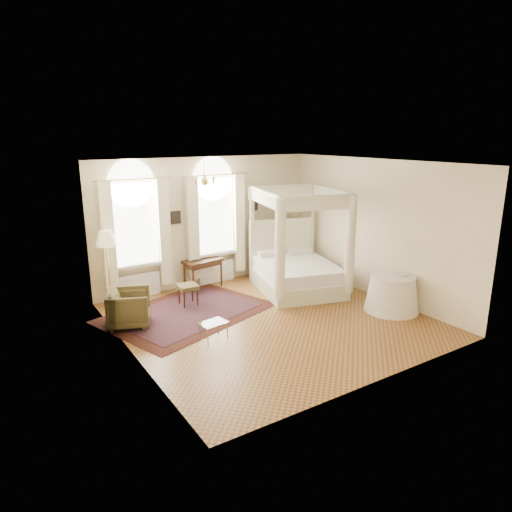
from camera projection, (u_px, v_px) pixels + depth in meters
The scene contains 18 objects.
ground at pixel (271, 319), 9.77m from camera, with size 6.00×6.00×0.00m, color olive.
room_walls at pixel (272, 229), 9.26m from camera, with size 6.00×6.00×6.00m.
window_left at pixel (136, 237), 10.74m from camera, with size 1.62×0.27×3.29m.
window_right at pixel (216, 228), 11.83m from camera, with size 1.62×0.27×3.29m.
chandelier at pixel (204, 180), 9.53m from camera, with size 0.51×0.45×0.50m.
wall_pictures at pixel (210, 212), 11.74m from camera, with size 2.54×0.03×0.39m.
canopy_bed at pixel (297, 268), 11.50m from camera, with size 2.45×2.76×2.55m.
nightstand at pixel (284, 262), 13.09m from camera, with size 0.39×0.35×0.56m, color #3C1F10.
nightstand_lamp at pixel (285, 244), 12.85m from camera, with size 0.31×0.31×0.45m.
writing_desk at pixel (203, 264), 11.66m from camera, with size 1.06×0.66×0.74m.
laptop at pixel (197, 260), 11.57m from camera, with size 0.29×0.19×0.02m, color black.
stool at pixel (188, 288), 10.49m from camera, with size 0.45×0.45×0.49m.
armchair at pixel (129, 308), 9.37m from camera, with size 0.82×0.84×0.77m, color #41371B.
coffee_table at pixel (213, 324), 8.72m from camera, with size 0.58×0.44×0.36m.
floor_lamp at pixel (106, 242), 10.00m from camera, with size 0.47×0.47×1.81m.
oriental_rug at pixel (187, 312), 10.14m from camera, with size 4.06×3.44×0.01m.
side_table at pixel (392, 293), 10.18m from camera, with size 1.20×1.20×0.82m.
book at pixel (397, 275), 10.08m from camera, with size 0.22×0.29×0.03m, color black.
Camera 1 is at (-5.16, -7.48, 3.85)m, focal length 32.00 mm.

